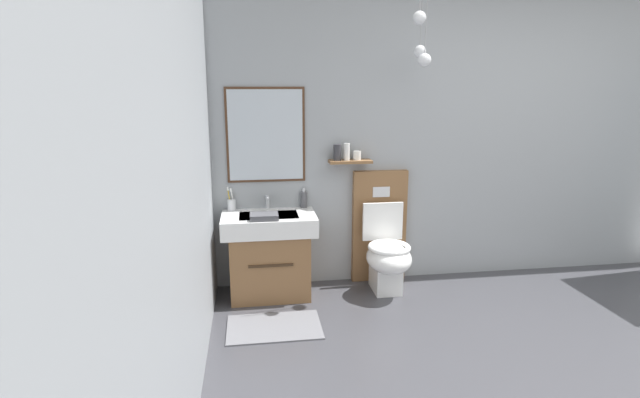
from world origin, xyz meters
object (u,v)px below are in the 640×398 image
(vanity_sink_left, at_px, (270,252))
(soap_dispenser, at_px, (304,199))
(toilet, at_px, (384,246))
(toothbrush_cup, at_px, (231,204))
(folded_hand_towel, at_px, (264,216))

(vanity_sink_left, relative_size, soap_dispenser, 4.46)
(toilet, height_order, toothbrush_cup, toilet)
(toilet, xyz_separation_m, toothbrush_cup, (-1.28, 0.16, 0.37))
(vanity_sink_left, relative_size, folded_hand_towel, 3.46)
(folded_hand_towel, bearing_deg, toothbrush_cup, 129.16)
(toilet, bearing_deg, folded_hand_towel, -171.13)
(vanity_sink_left, xyz_separation_m, toothbrush_cup, (-0.30, 0.17, 0.38))
(toilet, relative_size, toothbrush_cup, 4.99)
(folded_hand_towel, bearing_deg, toilet, 8.87)
(toothbrush_cup, bearing_deg, toilet, -7.16)
(toothbrush_cup, xyz_separation_m, folded_hand_towel, (0.26, -0.32, -0.03))
(vanity_sink_left, distance_m, toothbrush_cup, 0.51)
(toothbrush_cup, relative_size, folded_hand_towel, 0.91)
(soap_dispenser, distance_m, folded_hand_towel, 0.48)
(soap_dispenser, relative_size, folded_hand_towel, 0.78)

